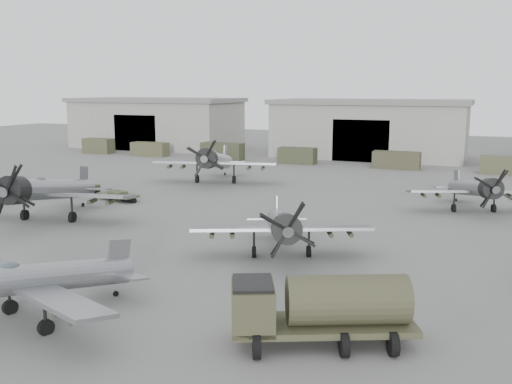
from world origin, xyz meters
TOP-DOWN VIEW (x-y plane):
  - ground at (0.00, 0.00)m, footprint 220.00×220.00m
  - hangar_left at (-38.00, 61.96)m, footprint 29.00×14.80m
  - hangar_center at (0.00, 61.96)m, footprint 29.00×14.80m
  - support_truck_0 at (-41.63, 50.00)m, footprint 4.94×2.20m
  - support_truck_1 at (-31.87, 50.00)m, footprint 5.85×2.20m
  - support_truck_2 at (-19.33, 50.00)m, footprint 6.34×2.20m
  - support_truck_3 at (-7.70, 50.00)m, footprint 5.18×2.20m
  - support_truck_4 at (5.92, 50.00)m, footprint 6.06×2.20m
  - support_truck_5 at (19.06, 50.00)m, footprint 5.91×2.20m
  - aircraft_near_1 at (-1.42, -7.30)m, footprint 11.10×10.01m
  - aircraft_mid_1 at (-14.78, 8.81)m, footprint 13.81×12.43m
  - aircraft_mid_2 at (5.63, 6.70)m, footprint 11.06×10.02m
  - aircraft_far_0 at (-10.80, 30.48)m, footprint 13.88×12.49m
  - aircraft_far_1 at (16.26, 25.30)m, footprint 11.03×9.96m
  - fuel_tanker at (11.23, -4.13)m, footprint 7.82×5.48m
  - tug_trailer at (-17.39, 18.72)m, footprint 7.61×3.20m
  - ground_crew at (-21.41, 16.15)m, footprint 0.46×0.61m

SIDE VIEW (x-z plane):
  - ground at x=0.00m, z-range 0.00..0.00m
  - tug_trailer at x=-17.39m, z-range -0.19..1.32m
  - ground_crew at x=-21.41m, z-range 0.00..1.53m
  - support_truck_1 at x=-31.87m, z-range 0.00..2.10m
  - support_truck_5 at x=19.06m, z-range 0.00..2.17m
  - support_truck_3 at x=-7.70m, z-range 0.00..2.22m
  - support_truck_4 at x=5.92m, z-range 0.00..2.23m
  - support_truck_0 at x=-41.63m, z-range 0.00..2.39m
  - support_truck_2 at x=-19.33m, z-range 0.00..2.48m
  - fuel_tanker at x=11.23m, z-range 0.21..3.10m
  - aircraft_far_1 at x=16.26m, z-range -0.20..4.25m
  - aircraft_near_1 at x=-1.42m, z-range -0.20..4.27m
  - aircraft_mid_2 at x=5.63m, z-range -0.20..4.32m
  - aircraft_mid_1 at x=-14.78m, z-range -0.25..5.24m
  - aircraft_far_0 at x=-10.80m, z-range -0.25..5.28m
  - hangar_left at x=-38.00m, z-range 0.02..8.72m
  - hangar_center at x=0.00m, z-range 0.02..8.72m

